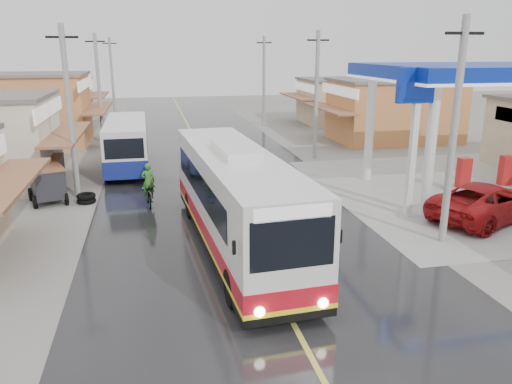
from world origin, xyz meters
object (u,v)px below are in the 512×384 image
at_px(cyclist, 149,191).
at_px(tricycle_far, 47,182).
at_px(jeepney, 487,202).
at_px(coach_bus, 235,199).
at_px(tricycle_near, 50,170).
at_px(tyre_stack, 86,198).
at_px(second_bus, 127,143).

xyz_separation_m(cyclist, tricycle_far, (-4.58, 1.47, 0.32)).
distance_m(jeepney, cyclist, 14.64).
bearing_deg(jeepney, coach_bus, 70.34).
height_order(tricycle_near, tricycle_far, tricycle_far).
height_order(jeepney, tricycle_far, tricycle_far).
bearing_deg(cyclist, tricycle_far, 157.77).
relative_size(coach_bus, jeepney, 2.14).
bearing_deg(jeepney, tricycle_far, 46.93).
distance_m(cyclist, tricycle_near, 6.59).
xyz_separation_m(coach_bus, tyre_stack, (-5.91, 6.69, -1.57)).
distance_m(tricycle_near, tricycle_far, 2.91).
bearing_deg(jeepney, tricycle_near, 39.77).
relative_size(tricycle_near, tricycle_far, 0.86).
relative_size(coach_bus, tyre_stack, 13.83).
bearing_deg(tricycle_far, second_bus, 42.83).
bearing_deg(tyre_stack, tricycle_far, 164.01).
height_order(coach_bus, second_bus, coach_bus).
distance_m(tricycle_far, tyre_stack, 1.94).
xyz_separation_m(cyclist, tyre_stack, (-2.86, 0.97, -0.43)).
xyz_separation_m(jeepney, tricycle_near, (-18.73, 9.27, 0.12)).
distance_m(coach_bus, second_bus, 14.06).
height_order(tricycle_near, tyre_stack, tricycle_near).
xyz_separation_m(coach_bus, cyclist, (-3.04, 5.72, -1.14)).
bearing_deg(cyclist, second_bus, 94.28).
bearing_deg(coach_bus, second_bus, 103.72).
xyz_separation_m(jeepney, cyclist, (-13.79, 4.92, -0.13)).
xyz_separation_m(coach_bus, tricycle_far, (-7.62, 7.18, -0.82)).
height_order(jeepney, tyre_stack, jeepney).
bearing_deg(tyre_stack, cyclist, -18.76).
height_order(cyclist, tricycle_far, cyclist).
relative_size(second_bus, tricycle_far, 3.59).
xyz_separation_m(jeepney, tyre_stack, (-16.65, 5.90, -0.56)).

